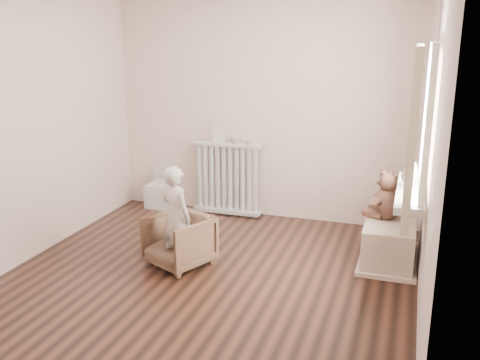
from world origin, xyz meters
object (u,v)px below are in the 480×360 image
(radiator, at_px, (227,183))
(child, at_px, (176,217))
(plush_cat, at_px, (411,174))
(teddy_bear, at_px, (388,192))
(toy_vanity, at_px, (160,186))
(armchair, at_px, (179,241))
(toy_bench, at_px, (389,241))

(radiator, distance_m, child, 1.59)
(plush_cat, bearing_deg, teddy_bear, 100.60)
(toy_vanity, height_order, teddy_bear, teddy_bear)
(child, relative_size, teddy_bear, 2.06)
(child, bearing_deg, armchair, -65.10)
(radiator, bearing_deg, armchair, -87.41)
(plush_cat, bearing_deg, child, 179.63)
(toy_bench, bearing_deg, plush_cat, -74.13)
(radiator, xyz_separation_m, child, (0.07, -1.59, 0.11))
(child, xyz_separation_m, teddy_bear, (1.82, 0.83, 0.17))
(toy_vanity, xyz_separation_m, child, (0.95, -1.56, 0.22))
(toy_vanity, relative_size, armchair, 1.00)
(toy_vanity, relative_size, toy_bench, 0.62)
(armchair, height_order, plush_cat, plush_cat)
(toy_vanity, bearing_deg, teddy_bear, -14.72)
(armchair, xyz_separation_m, teddy_bear, (1.82, 0.78, 0.42))
(toy_vanity, height_order, child, child)
(teddy_bear, bearing_deg, toy_vanity, -174.28)
(radiator, bearing_deg, toy_bench, -22.47)
(toy_bench, xyz_separation_m, teddy_bear, (-0.05, 0.04, 0.47))
(toy_vanity, distance_m, teddy_bear, 2.89)
(armchair, height_order, teddy_bear, teddy_bear)
(armchair, bearing_deg, radiator, 117.48)
(toy_bench, relative_size, teddy_bear, 1.88)
(radiator, height_order, teddy_bear, teddy_bear)
(child, distance_m, teddy_bear, 2.01)
(plush_cat, bearing_deg, toy_vanity, 148.29)
(radiator, xyz_separation_m, armchair, (0.07, -1.54, -0.14))
(toy_bench, bearing_deg, armchair, -158.63)
(radiator, xyz_separation_m, toy_vanity, (-0.88, -0.03, -0.11))
(toy_vanity, xyz_separation_m, plush_cat, (2.96, -1.27, 0.72))
(radiator, relative_size, teddy_bear, 1.88)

